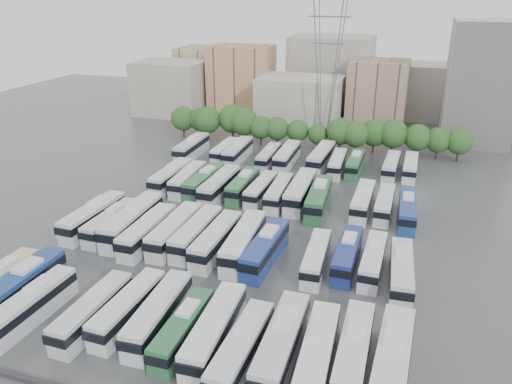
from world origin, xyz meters
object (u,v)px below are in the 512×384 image
(bus_r0_s7, at_px, (183,329))
(bus_r2_s9, at_px, (319,198))
(bus_r1_s0, at_px, (93,216))
(bus_r1_s2, at_px, (132,221))
(bus_r3_s2, at_px, (225,150))
(bus_r2_s13, at_px, (407,210))
(bus_r1_s4, at_px, (175,230))
(bus_r3_s8, at_px, (321,157))
(bus_r2_s1, at_px, (171,176))
(bus_r3_s12, at_px, (391,166))
(bus_r1_s12, at_px, (373,260))
(bus_r1_s11, at_px, (347,254))
(bus_r3_s0, at_px, (192,147))
(bus_r1_s7, at_px, (244,241))
(bus_r0_s8, at_px, (215,330))
(bus_r3_s6, at_px, (287,156))
(bus_r0_s4, at_px, (93,311))
(bus_r2_s4, at_px, (220,185))
(bus_r0_s13, at_px, (392,364))
(bus_r0_s2, at_px, (32,305))
(bus_r0_s9, at_px, (241,349))
(bus_r1_s10, at_px, (316,257))
(bus_r1_s13, at_px, (401,271))
(bus_r0_s1, at_px, (20,287))
(bus_r2_s3, at_px, (204,181))
(bus_r0_s6, at_px, (159,313))
(bus_r3_s10, at_px, (355,164))
(apartment_tower, at_px, (481,84))
(electricity_pylon, at_px, (328,55))
(bus_r3_s5, at_px, (268,156))
(bus_r2_s11, at_px, (363,201))
(bus_r0_s11, at_px, (317,355))
(bus_r3_s3, at_px, (238,151))
(bus_r3_s9, at_px, (337,163))
(bus_r0_s10, at_px, (281,344))
(bus_r0_s12, at_px, (354,352))
(bus_r2_s6, at_px, (261,189))
(bus_r3_s13, at_px, (410,167))
(bus_r2_s8, at_px, (300,191))
(bus_r1_s8, at_px, (265,248))
(bus_r2_s7, at_px, (279,192))
(bus_r0_s5, at_px, (128,308))
(bus_r1_s1, at_px, (111,222))
(bus_r2_s2, at_px, (188,179))

(bus_r0_s7, distance_m, bus_r2_s9, 35.82)
(bus_r1_s0, distance_m, bus_r1_s2, 6.29)
(bus_r3_s2, bearing_deg, bus_r2_s13, -26.99)
(bus_r1_s4, height_order, bus_r3_s8, bus_r3_s8)
(bus_r2_s1, relative_size, bus_r3_s12, 1.09)
(bus_r1_s12, bearing_deg, bus_r1_s11, 175.02)
(bus_r3_s0, bearing_deg, bus_r1_s7, -56.70)
(bus_r1_s12, relative_size, bus_r3_s12, 0.98)
(bus_r0_s8, height_order, bus_r3_s6, bus_r0_s8)
(bus_r3_s6, bearing_deg, bus_r0_s4, -97.43)
(bus_r2_s13, bearing_deg, bus_r2_s4, 177.82)
(bus_r0_s13, bearing_deg, bus_r0_s2, -174.34)
(bus_r0_s9, xyz_separation_m, bus_r1_s10, (3.20, 18.78, -0.16))
(bus_r0_s7, xyz_separation_m, bus_r1_s13, (19.78, 17.04, 0.15))
(bus_r0_s1, height_order, bus_r2_s3, bus_r0_s1)
(bus_r0_s6, distance_m, bus_r3_s10, 54.39)
(apartment_tower, bearing_deg, electricity_pylon, -165.96)
(bus_r2_s3, height_order, bus_r2_s4, bus_r2_s4)
(bus_r3_s5, bearing_deg, bus_r2_s11, -40.40)
(bus_r0_s11, height_order, bus_r3_s5, bus_r0_s11)
(bus_r3_s3, relative_size, bus_r3_s9, 1.10)
(bus_r0_s4, distance_m, bus_r3_s10, 57.87)
(bus_r0_s2, relative_size, bus_r1_s13, 0.98)
(bus_r2_s13, bearing_deg, bus_r0_s10, -107.76)
(bus_r0_s4, xyz_separation_m, bus_r0_s12, (26.27, 1.70, 0.10))
(bus_r3_s10, bearing_deg, bus_r2_s6, -125.81)
(bus_r1_s7, distance_m, bus_r2_s3, 22.87)
(bus_r1_s0, bearing_deg, bus_r0_s7, -37.12)
(bus_r0_s10, xyz_separation_m, bus_r2_s9, (-3.26, 34.82, 0.00))
(bus_r2_s9, relative_size, bus_r3_s13, 1.17)
(bus_r1_s13, height_order, bus_r3_s5, bus_r1_s13)
(bus_r0_s9, bearing_deg, bus_r2_s8, 96.96)
(bus_r1_s7, height_order, bus_r1_s11, bus_r1_s7)
(bus_r1_s11, xyz_separation_m, bus_r3_s2, (-29.58, 35.03, -0.07))
(bus_r3_s12, bearing_deg, bus_r1_s8, -107.17)
(bus_r3_s6, height_order, bus_r3_s12, bus_r3_s6)
(bus_r2_s6, relative_size, bus_r2_s7, 0.98)
(electricity_pylon, height_order, bus_r3_s10, electricity_pylon)
(bus_r1_s7, xyz_separation_m, bus_r3_s12, (16.30, 36.55, -0.29))
(bus_r0_s2, relative_size, bus_r3_s0, 0.93)
(bus_r0_s5, xyz_separation_m, bus_r1_s1, (-12.97, 17.09, -0.01))
(bus_r3_s2, bearing_deg, bus_r2_s6, -52.77)
(bus_r0_s10, relative_size, bus_r1_s4, 1.02)
(bus_r1_s11, bearing_deg, bus_r3_s8, 106.20)
(bus_r0_s7, height_order, bus_r2_s1, bus_r2_s1)
(bus_r0_s13, xyz_separation_m, bus_r1_s13, (0.11, 16.44, -0.24))
(bus_r2_s2, bearing_deg, bus_r2_s8, -2.27)
(bus_r1_s12, bearing_deg, bus_r2_s7, 135.43)
(bus_r0_s1, distance_m, bus_r3_s5, 53.99)
(bus_r3_s13, bearing_deg, bus_r0_s12, -92.68)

